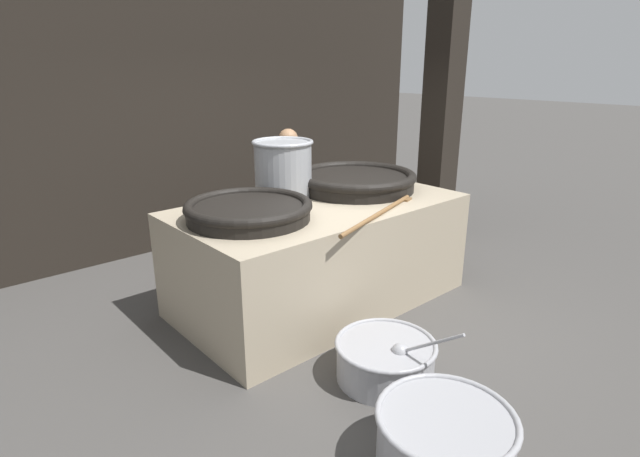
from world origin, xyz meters
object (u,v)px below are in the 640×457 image
object	(u,v)px
prep_bowl_meat	(444,440)
stock_pot	(283,167)
giant_wok_near	(249,210)
giant_wok_far	(355,180)
prep_bowl_vegetables	(385,358)
cook	(289,193)

from	to	relation	value
prep_bowl_meat	stock_pot	bearing A→B (deg)	71.98
giant_wok_near	stock_pot	size ratio (longest dim) A/B	1.81
giant_wok_far	prep_bowl_vegetables	xyz separation A→B (m)	(-1.17, -1.52, -0.97)
stock_pot	prep_bowl_vegetables	bearing A→B (deg)	-103.03
giant_wok_far	stock_pot	world-z (taller)	stock_pot
cook	stock_pot	bearing A→B (deg)	50.15
prep_bowl_vegetables	giant_wok_far	bearing A→B (deg)	52.47
giant_wok_near	prep_bowl_meat	bearing A→B (deg)	-93.72
prep_bowl_vegetables	prep_bowl_meat	xyz separation A→B (m)	(-0.45, -0.86, 0.05)
giant_wok_near	prep_bowl_meat	distance (m)	2.40
cook	prep_bowl_vegetables	bearing A→B (deg)	70.28
giant_wok_near	prep_bowl_vegetables	size ratio (longest dim) A/B	1.09
giant_wok_far	prep_bowl_meat	world-z (taller)	giant_wok_far
giant_wok_far	stock_pot	xyz separation A→B (m)	(-0.75, 0.29, 0.19)
giant_wok_far	giant_wok_near	bearing A→B (deg)	-173.71
giant_wok_far	prep_bowl_meat	size ratio (longest dim) A/B	1.56
giant_wok_far	prep_bowl_meat	bearing A→B (deg)	-124.21
giant_wok_near	prep_bowl_meat	xyz separation A→B (m)	(-0.14, -2.21, -0.90)
prep_bowl_meat	giant_wok_far	bearing A→B (deg)	55.79
cook	giant_wok_far	bearing A→B (deg)	107.38
stock_pot	prep_bowl_meat	bearing A→B (deg)	-108.02
giant_wok_near	stock_pot	bearing A→B (deg)	31.78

